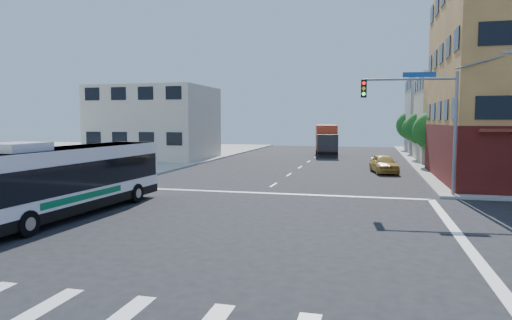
# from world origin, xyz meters

# --- Properties ---
(ground) EXTENTS (120.00, 120.00, 0.00)m
(ground) POSITION_xyz_m (0.00, 0.00, 0.00)
(ground) COLOR black
(ground) RESTS_ON ground
(sidewalk_nw) EXTENTS (50.00, 50.00, 0.15)m
(sidewalk_nw) POSITION_xyz_m (-35.00, 35.00, 0.07)
(sidewalk_nw) COLOR #99978E
(sidewalk_nw) RESTS_ON ground
(building_east_near) EXTENTS (12.06, 10.06, 9.00)m
(building_east_near) POSITION_xyz_m (16.98, 33.98, 4.51)
(building_east_near) COLOR #C2B594
(building_east_near) RESTS_ON ground
(building_east_far) EXTENTS (12.06, 10.06, 10.00)m
(building_east_far) POSITION_xyz_m (16.98, 47.98, 5.01)
(building_east_far) COLOR #9B9A96
(building_east_far) RESTS_ON ground
(building_west) EXTENTS (12.06, 10.06, 8.00)m
(building_west) POSITION_xyz_m (-17.02, 29.98, 4.01)
(building_west) COLOR beige
(building_west) RESTS_ON ground
(signal_mast_ne) EXTENTS (7.91, 1.13, 8.07)m
(signal_mast_ne) POSITION_xyz_m (9.08, 10.62, 4.98)
(signal_mast_ne) COLOR slate
(signal_mast_ne) RESTS_ON ground
(street_tree_a) EXTENTS (3.60, 3.60, 5.53)m
(street_tree_a) POSITION_xyz_m (11.90, 27.92, 3.59)
(street_tree_a) COLOR #3C2715
(street_tree_a) RESTS_ON ground
(street_tree_b) EXTENTS (3.80, 3.80, 5.79)m
(street_tree_b) POSITION_xyz_m (11.90, 35.92, 3.75)
(street_tree_b) COLOR #3C2715
(street_tree_b) RESTS_ON ground
(street_tree_c) EXTENTS (3.40, 3.40, 5.29)m
(street_tree_c) POSITION_xyz_m (11.90, 43.92, 3.46)
(street_tree_c) COLOR #3C2715
(street_tree_c) RESTS_ON ground
(street_tree_d) EXTENTS (4.00, 4.00, 6.03)m
(street_tree_d) POSITION_xyz_m (11.90, 51.92, 3.88)
(street_tree_d) COLOR #3C2715
(street_tree_d) RESTS_ON ground
(transit_bus) EXTENTS (3.07, 11.71, 3.44)m
(transit_bus) POSITION_xyz_m (-6.97, 1.16, 1.68)
(transit_bus) COLOR black
(transit_bus) RESTS_ON ground
(box_truck) EXTENTS (3.46, 8.54, 3.74)m
(box_truck) POSITION_xyz_m (1.00, 39.98, 1.81)
(box_truck) COLOR #27262C
(box_truck) RESTS_ON ground
(parked_car) EXTENTS (2.60, 4.72, 1.52)m
(parked_car) POSITION_xyz_m (7.35, 22.15, 0.76)
(parked_car) COLOR gold
(parked_car) RESTS_ON ground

